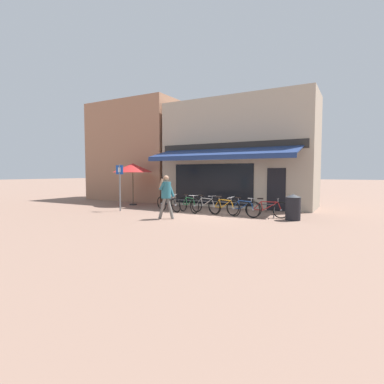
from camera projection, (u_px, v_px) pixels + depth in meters
The scene contains 14 objects.
ground_plane at pixel (216, 214), 13.66m from camera, with size 160.00×160.00×0.00m, color #846656.
shop_front at pixel (238, 153), 17.06m from camera, with size 8.45×4.92×5.96m.
neighbour_building at pixel (139, 152), 21.18m from camera, with size 6.37×4.00×6.65m.
bike_rack_rail at pixel (217, 203), 13.63m from camera, with size 5.29×0.04×0.57m.
bicycle_black at pixel (168, 204), 14.50m from camera, with size 1.74×0.78×0.86m.
bicycle_green at pixel (189, 204), 14.12m from camera, with size 1.55×0.83×0.85m.
bicycle_silver at pixel (205, 205), 13.84m from camera, with size 1.75×0.67×0.84m.
bicycle_orange at pixel (224, 207), 13.11m from camera, with size 1.70×0.64×0.85m.
bicycle_blue at pixel (243, 208), 12.77m from camera, with size 1.69×0.61×0.84m.
bicycle_red at pixel (267, 209), 12.40m from camera, with size 1.75×0.80×0.84m.
pedestrian_adult at pixel (166, 192), 12.08m from camera, with size 0.61×0.67×1.78m.
litter_bin at pixel (293, 207), 11.77m from camera, with size 0.59×0.59×1.03m.
parking_sign at pixel (120, 182), 14.57m from camera, with size 0.44×0.07×2.30m.
cafe_parasol at pixel (133, 168), 17.29m from camera, with size 2.31×2.31×2.42m.
Camera 1 is at (5.65, -12.38, 1.87)m, focal length 28.00 mm.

